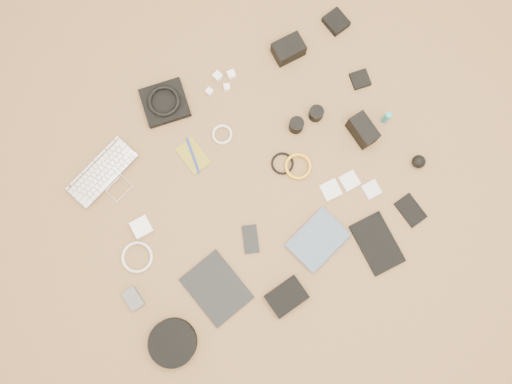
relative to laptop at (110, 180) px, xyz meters
name	(u,v)px	position (x,y,z in m)	size (l,w,h in m)	color
room_shell	(260,74)	(0.54, -0.31, 1.24)	(4.04, 4.04, 2.58)	olive
laptop	(110,180)	(0.00, 0.00, 0.00)	(0.31, 0.22, 0.02)	silver
headphone_pouch	(165,103)	(0.35, 0.20, 0.00)	(0.19, 0.17, 0.03)	black
headphones	(164,101)	(0.35, 0.20, 0.03)	(0.14, 0.14, 0.02)	black
charger_a	(209,92)	(0.54, 0.16, 0.00)	(0.03, 0.03, 0.02)	white
charger_b	(218,76)	(0.60, 0.20, 0.00)	(0.03, 0.03, 0.03)	white
charger_c	(231,75)	(0.66, 0.18, 0.00)	(0.03, 0.03, 0.03)	white
charger_d	(227,87)	(0.62, 0.14, 0.00)	(0.03, 0.03, 0.03)	white
dslr_camera	(288,49)	(0.93, 0.17, 0.02)	(0.13, 0.09, 0.07)	black
lens_pouch	(336,22)	(1.18, 0.19, 0.00)	(0.09, 0.10, 0.03)	black
notebook_olive	(193,156)	(0.35, -0.06, -0.01)	(0.09, 0.14, 0.01)	olive
pen_blue	(193,155)	(0.35, -0.06, 0.00)	(0.01, 0.01, 0.16)	#1427A5
cable_white_a	(222,135)	(0.50, -0.04, -0.01)	(0.09, 0.09, 0.01)	white
lens_a	(296,125)	(0.80, -0.15, 0.02)	(0.06, 0.06, 0.07)	black
lens_b	(316,114)	(0.90, -0.14, 0.02)	(0.06, 0.06, 0.06)	black
card_reader	(360,79)	(1.15, -0.09, 0.00)	(0.08, 0.08, 0.02)	black
power_brick	(142,227)	(0.03, -0.24, 0.00)	(0.07, 0.07, 0.03)	white
cable_white_b	(138,257)	(-0.04, -0.34, -0.01)	(0.13, 0.13, 0.01)	white
cable_black	(282,164)	(0.68, -0.26, -0.01)	(0.10, 0.10, 0.01)	black
cable_yellow	(298,167)	(0.73, -0.31, -0.01)	(0.11, 0.11, 0.01)	gold
flash	(363,130)	(1.03, -0.30, 0.04)	(0.07, 0.13, 0.10)	black
lens_cleaner	(386,118)	(1.15, -0.29, 0.03)	(0.03, 0.03, 0.09)	teal
battery_charger	(133,299)	(-0.12, -0.49, 0.00)	(0.06, 0.09, 0.02)	#535458
tablet	(217,288)	(0.20, -0.60, -0.01)	(0.20, 0.25, 0.01)	black
phone	(251,239)	(0.41, -0.49, -0.01)	(0.06, 0.12, 0.01)	black
filter_case_left	(331,190)	(0.81, -0.46, -0.01)	(0.07, 0.07, 0.01)	silver
filter_case_mid	(350,181)	(0.89, -0.46, -0.01)	(0.07, 0.07, 0.01)	silver
filter_case_right	(372,189)	(0.96, -0.53, -0.01)	(0.07, 0.07, 0.01)	silver
air_blower	(419,162)	(1.19, -0.52, 0.02)	(0.06, 0.06, 0.06)	black
headphone_case	(173,343)	(-0.05, -0.71, 0.01)	(0.19, 0.19, 0.05)	black
drive_case	(287,297)	(0.44, -0.76, 0.01)	(0.15, 0.11, 0.04)	black
paperback	(333,255)	(0.68, -0.70, 0.00)	(0.17, 0.22, 0.02)	#41586E
notebook_black_a	(377,243)	(0.87, -0.74, 0.00)	(0.14, 0.23, 0.02)	black
notebook_black_b	(411,210)	(1.06, -0.68, -0.01)	(0.08, 0.12, 0.01)	black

